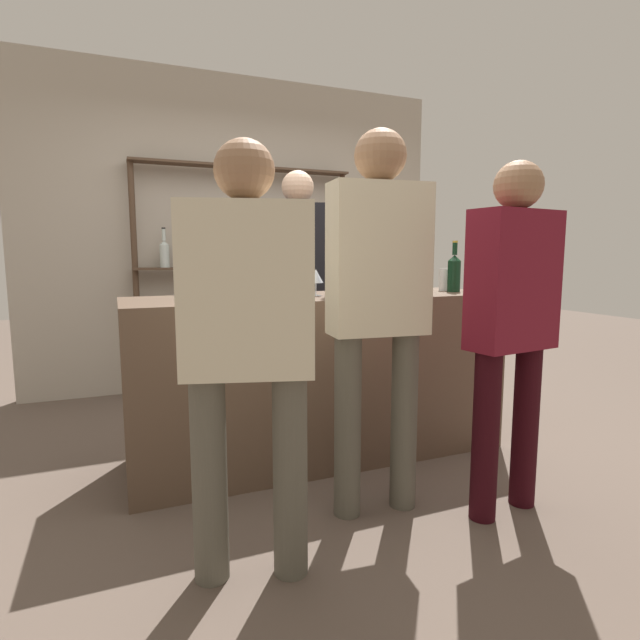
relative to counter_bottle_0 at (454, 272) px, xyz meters
The scene contains 15 objects.
ground_plane 1.43m from the counter_bottle_0, behind, with size 16.00×16.00×0.00m, color brown.
bar_counter 1.10m from the counter_bottle_0, behind, with size 2.22×0.67×0.97m, color brown.
back_wall 2.22m from the counter_bottle_0, 114.38° to the left, with size 3.82×0.12×2.80m, color #B2A899.
back_shelf 2.04m from the counter_bottle_0, 116.34° to the left, with size 1.96×0.18×1.99m.
counter_bottle_0 is the anchor object (origin of this frame).
counter_bottle_1 0.87m from the counter_bottle_0, behind, with size 0.09×0.09×0.36m.
counter_bottle_2 1.57m from the counter_bottle_0, behind, with size 0.09×0.09×0.36m.
counter_bottle_3 0.57m from the counter_bottle_0, behind, with size 0.08×0.08×0.36m.
wine_glass 0.94m from the counter_bottle_0, behind, with size 0.09×0.09×0.16m.
ice_bucket 0.38m from the counter_bottle_0, behind, with size 0.21×0.21×0.21m.
cork_jar 0.12m from the counter_bottle_0, 76.76° to the left, with size 0.10×0.10×0.14m.
customer_right 0.98m from the counter_bottle_0, 111.84° to the right, with size 0.45×0.24×1.62m.
server_behind_counter 1.18m from the counter_bottle_0, 128.17° to the left, with size 0.48×0.33×1.83m.
customer_left 1.84m from the counter_bottle_0, 150.09° to the right, with size 0.50×0.32×1.61m.
customer_center 1.13m from the counter_bottle_0, 144.33° to the right, with size 0.46×0.24×1.76m.
Camera 1 is at (-1.12, -2.71, 1.22)m, focal length 28.00 mm.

